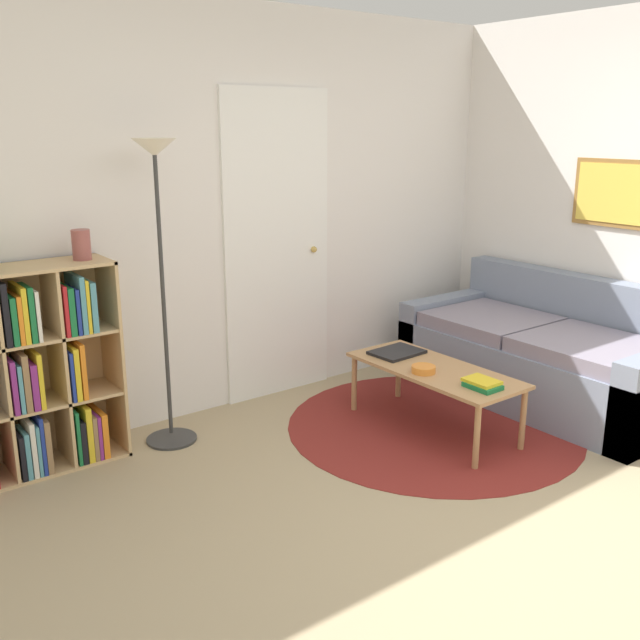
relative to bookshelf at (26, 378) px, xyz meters
The scene contains 12 objects.
ground_plane 2.79m from the bookshelf, 56.48° to the right, with size 14.00×14.00×0.00m, color tan.
wall_back 1.71m from the bookshelf, ahead, with size 7.24×0.11×2.60m.
wall_right 3.88m from the bookshelf, 15.94° to the right, with size 0.08×5.47×2.60m.
rug 2.44m from the bookshelf, 22.88° to the right, with size 1.85×1.85×0.01m.
bookshelf is the anchor object (origin of this frame).
floor_lamp 1.13m from the bookshelf, ahead, with size 0.30×0.30×1.78m.
couch 3.38m from the bookshelf, 17.64° to the right, with size 0.94×1.89×0.83m.
coffee_table 2.36m from the bookshelf, 23.62° to the right, with size 0.48×1.14×0.40m.
laptop 2.25m from the bookshelf, 15.35° to the right, with size 0.34×0.26×0.02m.
bowl 2.26m from the bookshelf, 25.17° to the right, with size 0.15×0.15×0.04m.
book_stack_on_table 2.52m from the bookshelf, 32.32° to the right, with size 0.16×0.21×0.05m.
vase_on_shelf 0.78m from the bookshelf, ahead, with size 0.10×0.10×0.17m.
Camera 1 is at (-2.42, -1.56, 1.86)m, focal length 40.00 mm.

